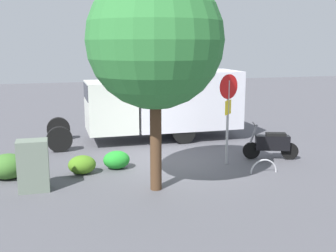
{
  "coord_description": "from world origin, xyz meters",
  "views": [
    {
      "loc": [
        3.41,
        12.2,
        3.74
      ],
      "look_at": [
        0.0,
        0.35,
        1.3
      ],
      "focal_mm": 44.23,
      "sensor_mm": 36.0,
      "label": 1
    }
  ],
  "objects_px": {
    "motorcycle": "(272,144)",
    "stop_sign": "(228,105)",
    "bike_rack_hoop": "(263,173)",
    "box_truck_near": "(162,101)",
    "utility_cabinet": "(33,166)",
    "street_tree": "(155,41)"
  },
  "relations": [
    {
      "from": "motorcycle",
      "to": "stop_sign",
      "type": "distance_m",
      "value": 2.17
    },
    {
      "from": "motorcycle",
      "to": "bike_rack_hoop",
      "type": "bearing_deg",
      "value": 71.93
    },
    {
      "from": "box_truck_near",
      "to": "motorcycle",
      "type": "height_order",
      "value": "box_truck_near"
    },
    {
      "from": "street_tree",
      "to": "bike_rack_hoop",
      "type": "height_order",
      "value": "street_tree"
    },
    {
      "from": "box_truck_near",
      "to": "utility_cabinet",
      "type": "bearing_deg",
      "value": 45.86
    },
    {
      "from": "motorcycle",
      "to": "stop_sign",
      "type": "height_order",
      "value": "stop_sign"
    },
    {
      "from": "box_truck_near",
      "to": "stop_sign",
      "type": "xyz_separation_m",
      "value": [
        -1.03,
        4.01,
        0.36
      ]
    },
    {
      "from": "stop_sign",
      "to": "utility_cabinet",
      "type": "relative_size",
      "value": 2.12
    },
    {
      "from": "bike_rack_hoop",
      "to": "stop_sign",
      "type": "bearing_deg",
      "value": -58.71
    },
    {
      "from": "motorcycle",
      "to": "street_tree",
      "type": "bearing_deg",
      "value": 41.22
    },
    {
      "from": "box_truck_near",
      "to": "utility_cabinet",
      "type": "relative_size",
      "value": 5.59
    },
    {
      "from": "box_truck_near",
      "to": "utility_cabinet",
      "type": "height_order",
      "value": "box_truck_near"
    },
    {
      "from": "street_tree",
      "to": "utility_cabinet",
      "type": "relative_size",
      "value": 4.13
    },
    {
      "from": "motorcycle",
      "to": "stop_sign",
      "type": "bearing_deg",
      "value": 24.36
    },
    {
      "from": "stop_sign",
      "to": "box_truck_near",
      "type": "bearing_deg",
      "value": -75.64
    },
    {
      "from": "stop_sign",
      "to": "motorcycle",
      "type": "bearing_deg",
      "value": -175.2
    },
    {
      "from": "stop_sign",
      "to": "street_tree",
      "type": "relative_size",
      "value": 0.51
    },
    {
      "from": "street_tree",
      "to": "bike_rack_hoop",
      "type": "xyz_separation_m",
      "value": [
        -3.41,
        -0.47,
        -3.82
      ]
    },
    {
      "from": "box_truck_near",
      "to": "utility_cabinet",
      "type": "xyz_separation_m",
      "value": [
        4.75,
        4.84,
        -0.86
      ]
    },
    {
      "from": "stop_sign",
      "to": "bike_rack_hoop",
      "type": "bearing_deg",
      "value": 121.29
    },
    {
      "from": "stop_sign",
      "to": "bike_rack_hoop",
      "type": "relative_size",
      "value": 3.35
    },
    {
      "from": "utility_cabinet",
      "to": "street_tree",
      "type": "bearing_deg",
      "value": 165.84
    }
  ]
}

